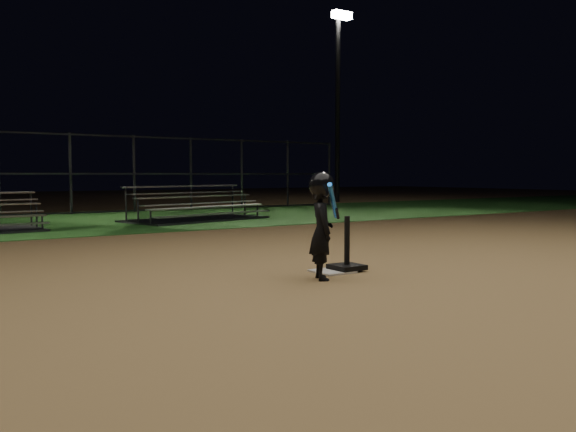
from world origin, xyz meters
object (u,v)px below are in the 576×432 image
object	(u,v)px
batting_tee	(347,260)
bleacher_right	(197,213)
home_plate	(332,271)
light_pole_right	(339,90)
child_batter	(322,223)

from	to	relation	value
batting_tee	bleacher_right	distance (m)	8.94
home_plate	light_pole_right	distance (m)	19.79
home_plate	bleacher_right	size ratio (longest dim) A/B	0.11
batting_tee	light_pole_right	size ratio (longest dim) A/B	0.08
home_plate	child_batter	xyz separation A→B (m)	(-0.42, -0.33, 0.65)
child_batter	batting_tee	bearing A→B (deg)	-42.04
light_pole_right	child_batter	bearing A→B (deg)	-129.11
home_plate	child_batter	bearing A→B (deg)	-141.63
child_batter	light_pole_right	distance (m)	20.15
child_batter	light_pole_right	world-z (taller)	light_pole_right
batting_tee	child_batter	distance (m)	0.87
home_plate	light_pole_right	world-z (taller)	light_pole_right
batting_tee	child_batter	world-z (taller)	child_batter
batting_tee	bleacher_right	size ratio (longest dim) A/B	0.16
home_plate	light_pole_right	bearing A→B (deg)	51.23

